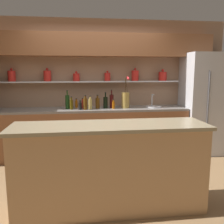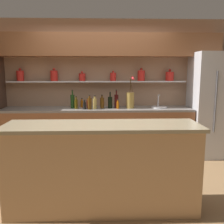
{
  "view_description": "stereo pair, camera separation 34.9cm",
  "coord_description": "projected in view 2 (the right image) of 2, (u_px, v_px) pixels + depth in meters",
  "views": [
    {
      "loc": [
        -0.34,
        -3.39,
        1.62
      ],
      "look_at": [
        0.15,
        0.29,
        1.0
      ],
      "focal_mm": 40.0,
      "sensor_mm": 36.0,
      "label": 1
    },
    {
      "loc": [
        0.01,
        -3.42,
        1.62
      ],
      "look_at": [
        0.15,
        0.29,
        1.0
      ],
      "focal_mm": 40.0,
      "sensor_mm": 36.0,
      "label": 2
    }
  ],
  "objects": [
    {
      "name": "bottle_sauce_9",
      "position": [
        82.0,
        103.0,
        4.79
      ],
      "size": [
        0.05,
        0.05,
        0.18
      ],
      "color": "#9E4C0A",
      "rests_on": "back_counter_unit"
    },
    {
      "name": "bottle_oil_6",
      "position": [
        76.0,
        104.0,
        4.59
      ],
      "size": [
        0.06,
        0.06,
        0.24
      ],
      "color": "#47380A",
      "rests_on": "back_counter_unit"
    },
    {
      "name": "island_counter",
      "position": [
        102.0,
        167.0,
        2.9
      ],
      "size": [
        2.23,
        0.61,
        1.02
      ],
      "color": "tan",
      "rests_on": "ground_plane"
    },
    {
      "name": "back_counter_unit",
      "position": [
        97.0,
        132.0,
        4.78
      ],
      "size": [
        3.54,
        0.62,
        0.92
      ],
      "color": "brown",
      "rests_on": "ground_plane"
    },
    {
      "name": "bottle_wine_7",
      "position": [
        73.0,
        101.0,
        4.66
      ],
      "size": [
        0.08,
        0.08,
        0.35
      ],
      "color": "#193814",
      "rests_on": "back_counter_unit"
    },
    {
      "name": "bottle_spirit_2",
      "position": [
        102.0,
        103.0,
        4.65
      ],
      "size": [
        0.08,
        0.08,
        0.26
      ],
      "color": "#4C2D0C",
      "rests_on": "back_counter_unit"
    },
    {
      "name": "bottle_sauce_4",
      "position": [
        118.0,
        105.0,
        4.61
      ],
      "size": [
        0.05,
        0.05,
        0.18
      ],
      "color": "#9E4C0A",
      "rests_on": "back_counter_unit"
    },
    {
      "name": "bottle_spirit_5",
      "position": [
        90.0,
        103.0,
        4.54
      ],
      "size": [
        0.08,
        0.08,
        0.26
      ],
      "color": "#4C2D0C",
      "rests_on": "back_counter_unit"
    },
    {
      "name": "bottle_wine_8",
      "position": [
        116.0,
        101.0,
        4.69
      ],
      "size": [
        0.08,
        0.08,
        0.35
      ],
      "color": "#380C0C",
      "rests_on": "back_counter_unit"
    },
    {
      "name": "bottle_sauce_10",
      "position": [
        85.0,
        105.0,
        4.55
      ],
      "size": [
        0.06,
        0.06,
        0.17
      ],
      "color": "black",
      "rests_on": "back_counter_unit"
    },
    {
      "name": "flower_vase",
      "position": [
        130.0,
        99.0,
        4.67
      ],
      "size": [
        0.15,
        0.15,
        0.6
      ],
      "color": "olive",
      "rests_on": "back_counter_unit"
    },
    {
      "name": "ground_plane",
      "position": [
        103.0,
        183.0,
        3.64
      ],
      "size": [
        12.0,
        12.0,
        0.0
      ],
      "primitive_type": "plane",
      "color": "olive"
    },
    {
      "name": "bottle_spirit_0",
      "position": [
        95.0,
        103.0,
        4.61
      ],
      "size": [
        0.07,
        0.07,
        0.25
      ],
      "color": "tan",
      "rests_on": "back_counter_unit"
    },
    {
      "name": "refrigerator",
      "position": [
        215.0,
        105.0,
        4.74
      ],
      "size": [
        0.91,
        0.73,
        1.95
      ],
      "color": "#B7B7BC",
      "rests_on": "ground_plane"
    },
    {
      "name": "sink_fixture",
      "position": [
        159.0,
        106.0,
        4.75
      ],
      "size": [
        0.3,
        0.3,
        0.25
      ],
      "color": "#B7B7BC",
      "rests_on": "back_counter_unit"
    },
    {
      "name": "bottle_sauce_1",
      "position": [
        88.0,
        104.0,
        4.71
      ],
      "size": [
        0.05,
        0.05,
        0.19
      ],
      "color": "maroon",
      "rests_on": "back_counter_unit"
    },
    {
      "name": "bottle_wine_3",
      "position": [
        110.0,
        102.0,
        4.67
      ],
      "size": [
        0.08,
        0.08,
        0.31
      ],
      "color": "black",
      "rests_on": "back_counter_unit"
    },
    {
      "name": "back_wall_unit",
      "position": [
        102.0,
        74.0,
        4.89
      ],
      "size": [
        5.2,
        0.44,
        2.6
      ],
      "color": "#937056",
      "rests_on": "ground_plane"
    }
  ]
}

